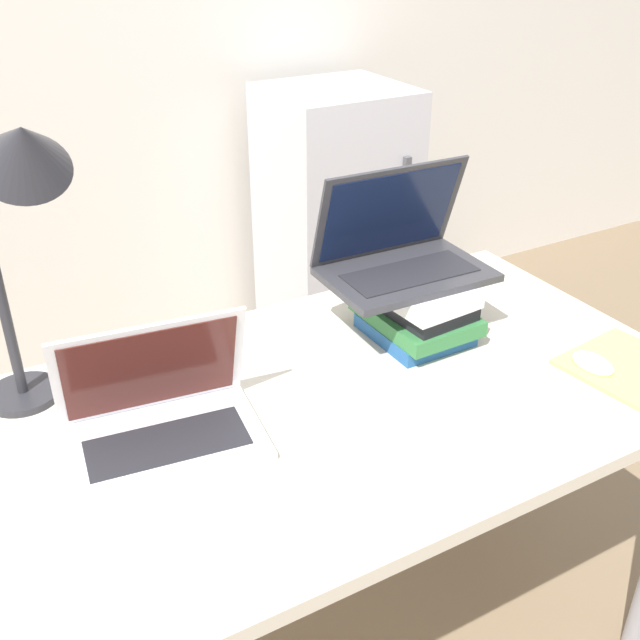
# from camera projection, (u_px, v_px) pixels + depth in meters

# --- Properties ---
(desk) EXTENTS (1.39, 0.80, 0.77)m
(desk) POSITION_uv_depth(u_px,v_px,m) (345.00, 429.00, 1.50)
(desk) COLOR beige
(desk) RESTS_ON ground_plane
(laptop_left) EXTENTS (0.36, 0.27, 0.23)m
(laptop_left) POSITION_uv_depth(u_px,v_px,m) (161.00, 417.00, 1.32)
(laptop_left) COLOR silver
(laptop_left) RESTS_ON desk
(book_stack) EXTENTS (0.20, 0.28, 0.14)m
(book_stack) POSITION_uv_depth(u_px,v_px,m) (414.00, 306.00, 1.63)
(book_stack) COLOR #235693
(book_stack) RESTS_ON desk
(laptop_on_books) EXTENTS (0.35, 0.24, 0.23)m
(laptop_on_books) POSITION_uv_depth(u_px,v_px,m) (401.00, 253.00, 1.59)
(laptop_on_books) COLOR #333338
(laptop_on_books) RESTS_ON book_stack
(wireless_keyboard) EXTENTS (0.30, 0.12, 0.01)m
(wireless_keyboard) POSITION_uv_depth(u_px,v_px,m) (511.00, 412.00, 1.40)
(wireless_keyboard) COLOR white
(wireless_keyboard) RESTS_ON desk
(mouse) EXTENTS (0.06, 0.10, 0.03)m
(mouse) POSITION_uv_depth(u_px,v_px,m) (593.00, 363.00, 1.53)
(mouse) COLOR #B2B2B7
(mouse) RESTS_ON desk
(notepad) EXTENTS (0.26, 0.27, 0.01)m
(notepad) POSITION_uv_depth(u_px,v_px,m) (633.00, 369.00, 1.53)
(notepad) COLOR #EFE066
(notepad) RESTS_ON desk
(desk_lamp) EXTENTS (0.23, 0.20, 0.58)m
(desk_lamp) POSITION_uv_depth(u_px,v_px,m) (21.00, 185.00, 1.24)
(desk_lamp) COLOR #28282D
(desk_lamp) RESTS_ON desk
(mini_fridge) EXTENTS (0.50, 0.48, 1.05)m
(mini_fridge) POSITION_uv_depth(u_px,v_px,m) (335.00, 226.00, 2.89)
(mini_fridge) COLOR silver
(mini_fridge) RESTS_ON ground_plane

